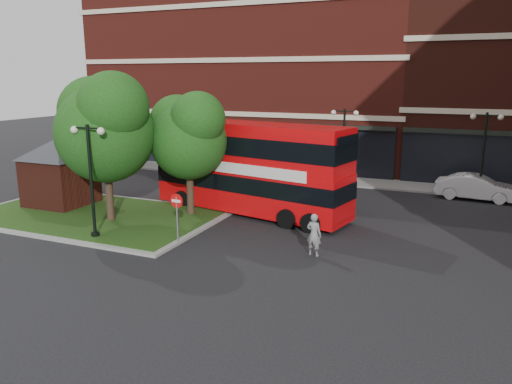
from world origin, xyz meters
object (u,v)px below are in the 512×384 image
at_px(car_silver, 270,167).
at_px(car_white, 476,187).
at_px(bus, 250,162).
at_px(woman, 314,235).

distance_m(car_silver, car_white, 13.43).
xyz_separation_m(bus, car_white, (10.85, 7.71, -1.96)).
relative_size(bus, woman, 6.39).
distance_m(bus, car_white, 13.45).
relative_size(woman, car_white, 0.39).
bearing_deg(car_white, car_silver, 87.90).
xyz_separation_m(bus, car_silver, (-2.50, 9.21, -1.99)).
bearing_deg(car_white, woman, 158.90).
xyz_separation_m(woman, car_white, (5.95, 12.53, -0.13)).
height_order(woman, car_white, woman).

